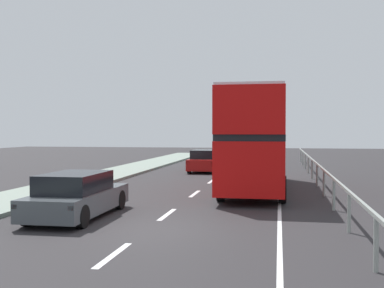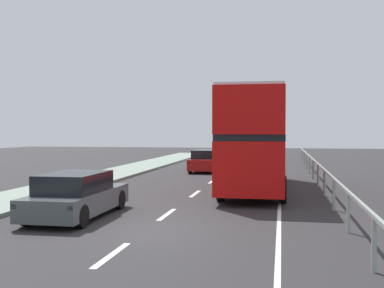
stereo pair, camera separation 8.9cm
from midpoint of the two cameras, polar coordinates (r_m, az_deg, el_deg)
ground_plane at (r=13.34m, az=-5.21°, el=-10.07°), size 74.98×120.00×0.10m
lane_paint_markings at (r=21.09m, az=6.86°, el=-5.60°), size 3.63×46.00×0.01m
bridge_side_railing at (r=21.73m, az=14.93°, el=-3.09°), size 0.10×42.00×1.10m
double_decker_bus_red at (r=21.46m, az=7.50°, el=0.69°), size 2.57×10.61×4.30m
hatchback_car_near at (r=15.09m, az=-13.70°, el=-6.01°), size 1.84×4.57×1.37m
sedan_car_ahead at (r=30.84m, az=1.50°, el=-2.05°), size 1.77×4.38×1.41m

